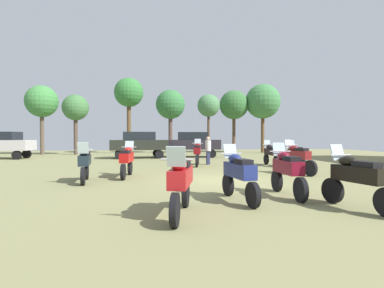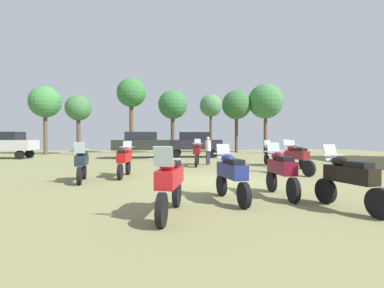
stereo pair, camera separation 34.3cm
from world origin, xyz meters
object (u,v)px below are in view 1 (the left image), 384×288
at_px(motorcycle_2, 296,154).
at_px(motorcycle_10, 297,157).
at_px(motorcycle_3, 287,170).
at_px(tree_8, 234,105).
at_px(motorcycle_7, 127,159).
at_px(tree_2, 209,106).
at_px(motorcycle_5, 181,181).
at_px(car_3, 193,143).
at_px(motorcycle_8, 357,178).
at_px(tree_3, 75,108).
at_px(tree_6, 129,94).
at_px(motorcycle_11, 85,163).
at_px(motorcycle_12, 239,173).
at_px(motorcycle_9, 271,153).
at_px(tree_7, 170,105).
at_px(car_1, 1,143).
at_px(tree_5, 42,102).
at_px(tree_1, 263,102).
at_px(motorcycle_6, 197,153).
at_px(person_1, 208,148).

height_order(motorcycle_2, motorcycle_10, motorcycle_10).
height_order(motorcycle_3, tree_8, tree_8).
height_order(motorcycle_7, tree_2, tree_2).
bearing_deg(motorcycle_5, car_3, -85.34).
xyz_separation_m(car_3, tree_2, (2.25, 5.37, 3.46)).
bearing_deg(motorcycle_3, motorcycle_8, -60.23).
bearing_deg(tree_3, motorcycle_5, -71.60).
height_order(tree_2, tree_6, tree_6).
bearing_deg(motorcycle_11, motorcycle_5, 113.54).
distance_m(motorcycle_10, motorcycle_12, 6.42).
distance_m(motorcycle_9, tree_7, 14.97).
relative_size(motorcycle_12, car_1, 0.48).
bearing_deg(motorcycle_2, motorcycle_3, -114.16).
distance_m(tree_2, tree_6, 7.83).
bearing_deg(motorcycle_11, tree_5, -74.11).
height_order(motorcycle_3, motorcycle_5, same).
distance_m(motorcycle_5, tree_2, 23.84).
xyz_separation_m(motorcycle_9, motorcycle_10, (-0.39, -3.89, 0.03)).
xyz_separation_m(motorcycle_8, tree_3, (-11.44, 22.33, 3.49)).
height_order(car_3, tree_2, tree_2).
xyz_separation_m(motorcycle_9, tree_6, (-8.86, 13.44, 5.08)).
xyz_separation_m(motorcycle_10, tree_1, (4.93, 17.09, 4.45)).
bearing_deg(motorcycle_7, motorcycle_8, -42.59).
xyz_separation_m(motorcycle_5, motorcycle_8, (3.99, 0.05, -0.01)).
bearing_deg(motorcycle_3, car_3, 92.95).
height_order(motorcycle_5, motorcycle_8, motorcycle_5).
bearing_deg(car_3, motorcycle_6, -177.91).
bearing_deg(tree_3, tree_8, 5.34).
height_order(motorcycle_10, car_3, car_3).
bearing_deg(car_3, motorcycle_12, -175.66).
relative_size(motorcycle_6, motorcycle_8, 1.06).
distance_m(tree_7, tree_8, 6.50).
relative_size(car_3, tree_5, 0.72).
distance_m(motorcycle_6, tree_1, 16.07).
height_order(motorcycle_7, motorcycle_8, motorcycle_7).
relative_size(motorcycle_11, tree_7, 0.33).
relative_size(motorcycle_2, car_3, 0.49).
bearing_deg(motorcycle_5, motorcycle_3, -138.09).
relative_size(motorcycle_9, motorcycle_12, 0.99).
relative_size(motorcycle_3, tree_2, 0.37).
bearing_deg(motorcycle_8, motorcycle_9, 65.73).
relative_size(tree_7, tree_8, 0.98).
height_order(motorcycle_5, motorcycle_9, motorcycle_5).
height_order(motorcycle_10, car_1, car_1).
height_order(motorcycle_10, tree_7, tree_7).
xyz_separation_m(motorcycle_11, car_1, (-8.58, 12.57, 0.46)).
distance_m(motorcycle_10, person_1, 5.83).
distance_m(car_1, tree_2, 17.71).
bearing_deg(tree_8, tree_6, -178.57).
distance_m(car_3, person_1, 6.43).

